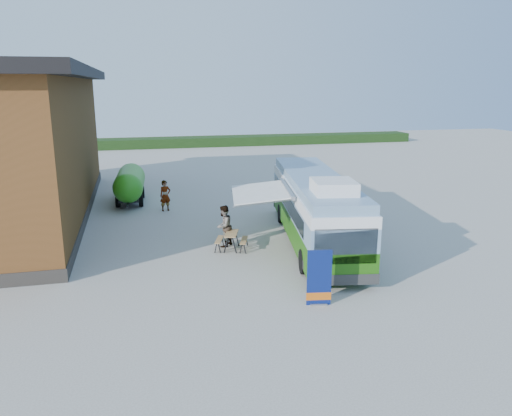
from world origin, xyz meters
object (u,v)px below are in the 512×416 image
object	(u,v)px
banner	(319,283)
person_b	(224,226)
slurry_tanker	(130,183)
person_a	(165,196)
picnic_table	(232,237)
bus	(315,206)

from	to	relation	value
banner	person_b	xyz separation A→B (m)	(-1.84, 6.42, 0.15)
banner	slurry_tanker	size ratio (longest dim) A/B	0.33
person_a	slurry_tanker	xyz separation A→B (m)	(-1.85, 2.45, 0.33)
picnic_table	person_b	size ratio (longest dim) A/B	0.88
picnic_table	person_a	size ratio (longest dim) A/B	0.93
person_a	person_b	world-z (taller)	person_b
bus	banner	bearing A→B (deg)	-99.16
bus	person_a	size ratio (longest dim) A/B	6.74
banner	person_b	world-z (taller)	banner
bus	picnic_table	size ratio (longest dim) A/B	7.24
slurry_tanker	person_a	bearing A→B (deg)	-49.81
picnic_table	bus	bearing A→B (deg)	19.66
person_a	person_b	xyz separation A→B (m)	(2.00, -6.78, 0.05)
banner	slurry_tanker	distance (m)	16.66
person_b	person_a	bearing A→B (deg)	-122.85
person_a	slurry_tanker	bearing A→B (deg)	110.22
banner	slurry_tanker	world-z (taller)	slurry_tanker
bus	slurry_tanker	xyz separation A→B (m)	(-7.74, 9.64, -0.46)
banner	picnic_table	distance (m)	6.13
bus	slurry_tanker	size ratio (longest dim) A/B	2.06
bus	banner	xyz separation A→B (m)	(-2.05, -6.02, -0.89)
banner	person_a	distance (m)	13.75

